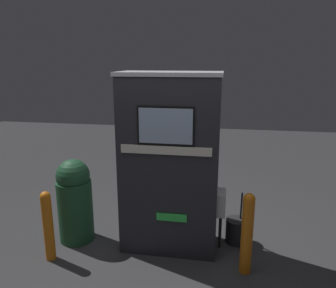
{
  "coord_description": "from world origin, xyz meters",
  "views": [
    {
      "loc": [
        0.54,
        -3.05,
        2.05
      ],
      "look_at": [
        0.0,
        0.13,
        1.22
      ],
      "focal_mm": 35.0,
      "sensor_mm": 36.0,
      "label": 1
    }
  ],
  "objects_px": {
    "gas_pump": "(170,164)",
    "trash_bin": "(75,200)",
    "squeegee_bucket": "(237,230)",
    "safety_bollard": "(247,232)",
    "safety_bollard_far": "(48,224)"
  },
  "relations": [
    {
      "from": "safety_bollard",
      "to": "safety_bollard_far",
      "type": "xyz_separation_m",
      "value": [
        -2.02,
        -0.12,
        -0.04
      ]
    },
    {
      "from": "safety_bollard_far",
      "to": "squeegee_bucket",
      "type": "height_order",
      "value": "safety_bollard_far"
    },
    {
      "from": "trash_bin",
      "to": "squeegee_bucket",
      "type": "distance_m",
      "value": 1.9
    },
    {
      "from": "safety_bollard",
      "to": "safety_bollard_far",
      "type": "bearing_deg",
      "value": -176.63
    },
    {
      "from": "gas_pump",
      "to": "safety_bollard_far",
      "type": "height_order",
      "value": "gas_pump"
    },
    {
      "from": "trash_bin",
      "to": "safety_bollard_far",
      "type": "xyz_separation_m",
      "value": [
        -0.1,
        -0.43,
        -0.1
      ]
    },
    {
      "from": "trash_bin",
      "to": "safety_bollard_far",
      "type": "bearing_deg",
      "value": -103.53
    },
    {
      "from": "safety_bollard",
      "to": "safety_bollard_far",
      "type": "relative_size",
      "value": 1.1
    },
    {
      "from": "safety_bollard",
      "to": "trash_bin",
      "type": "relative_size",
      "value": 0.86
    },
    {
      "from": "gas_pump",
      "to": "trash_bin",
      "type": "relative_size",
      "value": 1.99
    },
    {
      "from": "trash_bin",
      "to": "safety_bollard_far",
      "type": "relative_size",
      "value": 1.28
    },
    {
      "from": "safety_bollard",
      "to": "trash_bin",
      "type": "xyz_separation_m",
      "value": [
        -1.92,
        0.31,
        0.06
      ]
    },
    {
      "from": "gas_pump",
      "to": "safety_bollard_far",
      "type": "relative_size",
      "value": 2.54
    },
    {
      "from": "trash_bin",
      "to": "squeegee_bucket",
      "type": "bearing_deg",
      "value": 7.66
    },
    {
      "from": "trash_bin",
      "to": "squeegee_bucket",
      "type": "xyz_separation_m",
      "value": [
        1.85,
        0.25,
        -0.35
      ]
    }
  ]
}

